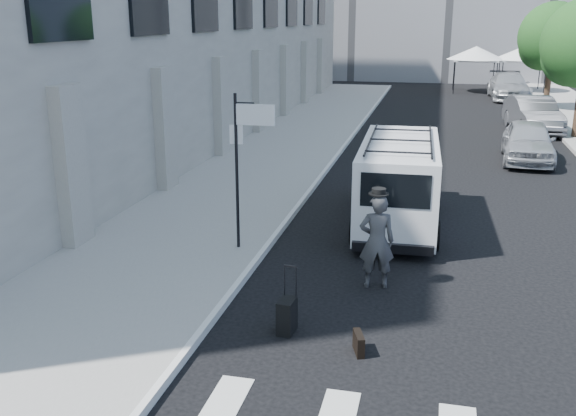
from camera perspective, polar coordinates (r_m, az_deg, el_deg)
The scene contains 13 objects.
ground at distance 11.43m, azimuth 3.39°, elevation -10.58°, with size 120.00×120.00×0.00m, color black.
sidewalk_left at distance 27.19m, azimuth 0.37°, elevation 5.77°, with size 4.50×48.00×0.15m, color gray.
sign_pole at distance 14.07m, azimuth -3.72°, elevation 6.10°, with size 1.03×0.07×3.50m.
tree_far at distance 39.63m, azimuth 22.31°, elevation 13.69°, with size 3.80×3.83×6.03m.
tent_left at distance 48.15m, azimuth 16.38°, elevation 13.06°, with size 4.00×4.00×3.20m.
tent_right at distance 48.91m, azimuth 20.18°, elevation 12.77°, with size 4.00×4.00×3.20m.
businessman at distance 12.80m, azimuth 7.89°, elevation -2.95°, with size 0.70×0.46×1.93m, color #3D3D3F.
briefcase at distance 10.63m, azimuth 6.30°, elevation -11.85°, with size 0.12×0.44×0.34m, color black.
suitcase at distance 11.13m, azimuth -0.10°, elevation -9.56°, with size 0.30×0.44×1.17m.
cargo_van at distance 16.84m, azimuth 9.82°, elevation 2.38°, with size 2.19×5.84×2.19m.
parked_car_a at distance 25.60m, azimuth 20.55°, elevation 5.58°, with size 1.79×4.45×1.52m, color #A0A2A7.
parked_car_b at distance 32.39m, azimuth 20.94°, elevation 7.78°, with size 1.73×4.96×1.63m, color #515358.
parked_car_c at distance 44.87m, azimuth 19.03°, elevation 10.20°, with size 2.36×5.79×1.68m, color #9B9EA2.
Camera 1 is at (1.67, -10.03, 5.24)m, focal length 40.00 mm.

